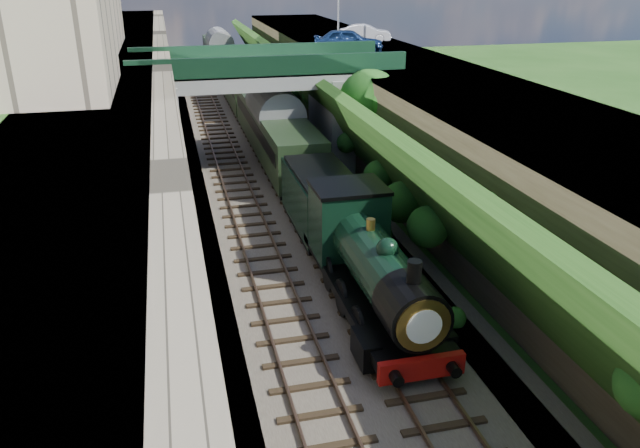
# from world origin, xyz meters

# --- Properties ---
(ground) EXTENTS (160.00, 160.00, 0.00)m
(ground) POSITION_xyz_m (0.00, 0.00, 0.00)
(ground) COLOR #1E4714
(ground) RESTS_ON ground
(trackbed) EXTENTS (10.00, 90.00, 0.20)m
(trackbed) POSITION_xyz_m (0.00, 20.00, 0.10)
(trackbed) COLOR #473F38
(trackbed) RESTS_ON ground
(retaining_wall) EXTENTS (1.00, 90.00, 7.00)m
(retaining_wall) POSITION_xyz_m (-5.50, 20.00, 3.50)
(retaining_wall) COLOR #756B56
(retaining_wall) RESTS_ON ground
(street_plateau_left) EXTENTS (6.00, 90.00, 7.00)m
(street_plateau_left) POSITION_xyz_m (-9.00, 20.00, 3.50)
(street_plateau_left) COLOR #262628
(street_plateau_left) RESTS_ON ground
(street_plateau_right) EXTENTS (8.00, 90.00, 6.25)m
(street_plateau_right) POSITION_xyz_m (9.50, 20.00, 3.12)
(street_plateau_right) COLOR #262628
(street_plateau_right) RESTS_ON ground
(embankment_slope) EXTENTS (4.38, 90.00, 6.36)m
(embankment_slope) POSITION_xyz_m (4.94, 16.87, 2.65)
(embankment_slope) COLOR #1E4714
(embankment_slope) RESTS_ON ground
(track_left) EXTENTS (2.50, 90.00, 0.20)m
(track_left) POSITION_xyz_m (-2.00, 20.00, 0.25)
(track_left) COLOR black
(track_left) RESTS_ON trackbed
(track_right) EXTENTS (2.50, 90.00, 0.20)m
(track_right) POSITION_xyz_m (1.20, 20.00, 0.25)
(track_right) COLOR black
(track_right) RESTS_ON trackbed
(road_bridge) EXTENTS (16.00, 6.40, 7.25)m
(road_bridge) POSITION_xyz_m (0.94, 24.00, 4.08)
(road_bridge) COLOR gray
(road_bridge) RESTS_ON ground
(building_near) EXTENTS (4.00, 8.00, 4.00)m
(building_near) POSITION_xyz_m (-9.50, 14.00, 9.00)
(building_near) COLOR gray
(building_near) RESTS_ON street_plateau_left
(tree) EXTENTS (3.60, 3.80, 6.60)m
(tree) POSITION_xyz_m (5.91, 19.51, 4.65)
(tree) COLOR black
(tree) RESTS_ON ground
(lamppost) EXTENTS (0.87, 0.15, 6.00)m
(lamppost) POSITION_xyz_m (7.59, 32.66, 9.57)
(lamppost) COLOR gray
(lamppost) RESTS_ON street_plateau_right
(car_blue) EXTENTS (5.20, 3.22, 1.65)m
(car_blue) POSITION_xyz_m (7.21, 28.75, 7.08)
(car_blue) COLOR navy
(car_blue) RESTS_ON street_plateau_right
(car_silver) EXTENTS (4.36, 2.69, 1.36)m
(car_silver) POSITION_xyz_m (10.41, 34.98, 6.93)
(car_silver) COLOR #B7B7BC
(car_silver) RESTS_ON street_plateau_right
(locomotive) EXTENTS (3.10, 10.22, 3.83)m
(locomotive) POSITION_xyz_m (1.20, 4.80, 1.89)
(locomotive) COLOR black
(locomotive) RESTS_ON trackbed
(tender) EXTENTS (2.70, 6.00, 3.05)m
(tender) POSITION_xyz_m (1.20, 12.16, 1.62)
(tender) COLOR black
(tender) RESTS_ON trackbed
(coach_front) EXTENTS (2.90, 18.00, 3.70)m
(coach_front) POSITION_xyz_m (1.20, 24.76, 2.05)
(coach_front) COLOR black
(coach_front) RESTS_ON trackbed
(coach_middle) EXTENTS (2.90, 18.00, 3.70)m
(coach_middle) POSITION_xyz_m (1.20, 43.56, 2.05)
(coach_middle) COLOR black
(coach_middle) RESTS_ON trackbed
(coach_rear) EXTENTS (2.90, 18.00, 3.70)m
(coach_rear) POSITION_xyz_m (1.20, 62.36, 2.05)
(coach_rear) COLOR black
(coach_rear) RESTS_ON trackbed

